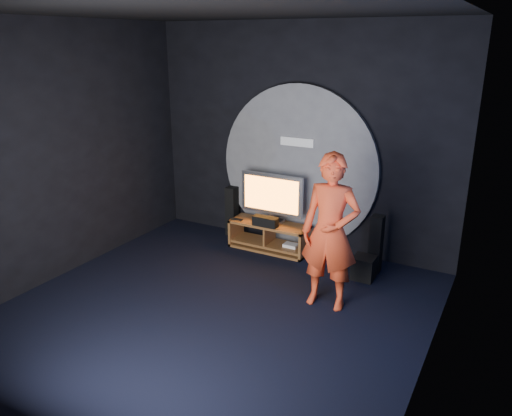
{
  "coord_description": "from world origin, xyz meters",
  "views": [
    {
      "loc": [
        3.08,
        -4.56,
        3.22
      ],
      "look_at": [
        0.01,
        1.05,
        1.05
      ],
      "focal_mm": 35.0,
      "sensor_mm": 36.0,
      "label": 1
    }
  ],
  "objects": [
    {
      "name": "back_wall",
      "position": [
        0.0,
        2.5,
        1.75
      ],
      "size": [
        5.0,
        0.04,
        3.5
      ],
      "primitive_type": "cube",
      "color": "black",
      "rests_on": "ground"
    },
    {
      "name": "media_console",
      "position": [
        -0.28,
        2.05,
        0.2
      ],
      "size": [
        1.28,
        0.45,
        0.45
      ],
      "color": "brown",
      "rests_on": "ground"
    },
    {
      "name": "tower_speaker_right",
      "position": [
        1.42,
        2.07,
        0.43
      ],
      "size": [
        0.17,
        0.19,
        0.86
      ],
      "primitive_type": "cube",
      "color": "black",
      "rests_on": "ground"
    },
    {
      "name": "floor",
      "position": [
        0.0,
        0.0,
        0.0
      ],
      "size": [
        5.0,
        5.0,
        0.0
      ],
      "primitive_type": "plane",
      "color": "black",
      "rests_on": "ground"
    },
    {
      "name": "wall_disc_panel",
      "position": [
        0.0,
        2.44,
        1.3
      ],
      "size": [
        2.6,
        0.11,
        2.6
      ],
      "color": "#515156",
      "rests_on": "ground"
    },
    {
      "name": "player",
      "position": [
        1.16,
        0.84,
        0.98
      ],
      "size": [
        0.75,
        0.53,
        1.97
      ],
      "primitive_type": "imported",
      "rotation": [
        0.0,
        0.0,
        0.08
      ],
      "color": "red",
      "rests_on": "ground"
    },
    {
      "name": "left_wall",
      "position": [
        -2.5,
        0.0,
        1.75
      ],
      "size": [
        0.04,
        5.0,
        3.5
      ],
      "primitive_type": "cube",
      "color": "black",
      "rests_on": "ground"
    },
    {
      "name": "subwoofer",
      "position": [
        1.36,
        1.77,
        0.17
      ],
      "size": [
        0.3,
        0.3,
        0.33
      ],
      "primitive_type": "cube",
      "color": "black",
      "rests_on": "ground"
    },
    {
      "name": "front_wall",
      "position": [
        0.0,
        -2.5,
        1.75
      ],
      "size": [
        5.0,
        0.04,
        3.5
      ],
      "primitive_type": "cube",
      "color": "black",
      "rests_on": "ground"
    },
    {
      "name": "tower_speaker_left",
      "position": [
        -1.14,
        2.32,
        0.43
      ],
      "size": [
        0.17,
        0.19,
        0.86
      ],
      "primitive_type": "cube",
      "color": "black",
      "rests_on": "ground"
    },
    {
      "name": "ceiling",
      "position": [
        0.0,
        0.0,
        3.5
      ],
      "size": [
        5.0,
        5.0,
        0.01
      ],
      "primitive_type": "cube",
      "color": "black",
      "rests_on": "back_wall"
    },
    {
      "name": "remote",
      "position": [
        -0.81,
        1.93,
        0.46
      ],
      "size": [
        0.18,
        0.05,
        0.02
      ],
      "primitive_type": "cube",
      "color": "black",
      "rests_on": "media_console"
    },
    {
      "name": "center_speaker",
      "position": [
        -0.29,
        1.91,
        0.53
      ],
      "size": [
        0.4,
        0.15,
        0.15
      ],
      "primitive_type": "cube",
      "color": "black",
      "rests_on": "media_console"
    },
    {
      "name": "right_wall",
      "position": [
        2.5,
        0.0,
        1.75
      ],
      "size": [
        0.04,
        5.0,
        3.5
      ],
      "primitive_type": "cube",
      "color": "black",
      "rests_on": "ground"
    },
    {
      "name": "tv",
      "position": [
        -0.29,
        2.12,
        0.88
      ],
      "size": [
        1.05,
        0.22,
        0.79
      ],
      "color": "#A2A2A8",
      "rests_on": "media_console"
    }
  ]
}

